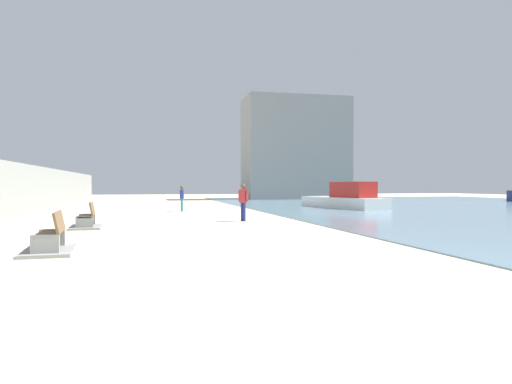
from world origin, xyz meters
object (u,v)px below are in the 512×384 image
bench_near (50,243)px  person_walking (243,199)px  person_standing (182,197)px  boat_nearest (346,199)px  bench_far (87,222)px

bench_near → person_walking: size_ratio=1.30×
person_standing → boat_nearest: bearing=6.1°
bench_near → boat_nearest: boat_nearest is taller
bench_far → person_standing: 11.47m
person_walking → person_standing: size_ratio=1.06×
person_walking → person_standing: 8.86m
bench_near → bench_far: 6.66m
bench_far → boat_nearest: size_ratio=0.27×
bench_near → bench_far: size_ratio=1.01×
person_walking → boat_nearest: 13.40m
boat_nearest → person_walking: bearing=-133.0°
person_standing → boat_nearest: boat_nearest is taller
bench_far → person_walking: bearing=17.6°
bench_near → person_walking: 10.82m
bench_far → person_walking: (6.39, 2.03, 0.74)m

